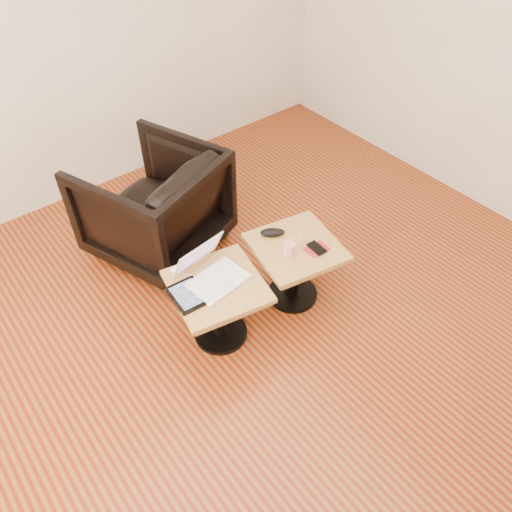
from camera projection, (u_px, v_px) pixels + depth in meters
room_shell at (282, 170)px, 1.93m from camera, size 4.52×4.52×2.71m
side_table_left at (218, 298)px, 2.80m from camera, size 0.58×0.58×0.44m
side_table_right at (295, 259)px, 3.02m from camera, size 0.58×0.58×0.44m
laptop at (211, 272)px, 2.73m from camera, size 0.35×0.34×0.21m
tablet at (188, 295)px, 2.66m from camera, size 0.19×0.24×0.02m
charging_adapter at (176, 270)px, 2.78m from camera, size 0.04×0.04×0.02m
glasses_case at (272, 232)px, 2.99m from camera, size 0.16×0.14×0.05m
striped_cup at (289, 250)px, 2.86m from camera, size 0.08×0.08×0.08m
earbuds_tangle at (300, 237)px, 2.99m from camera, size 0.07×0.05×0.01m
phone_on_sleeve at (317, 248)px, 2.92m from camera, size 0.14×0.12×0.02m
armchair at (154, 205)px, 3.34m from camera, size 1.02×1.04×0.74m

